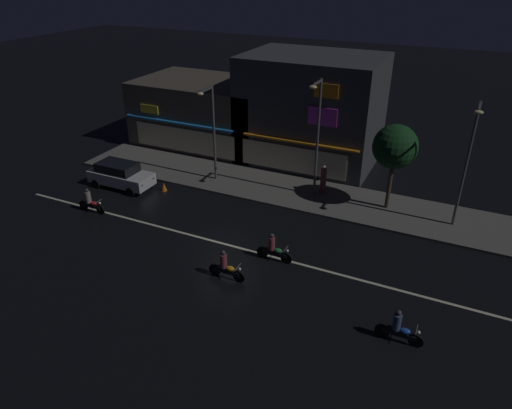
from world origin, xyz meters
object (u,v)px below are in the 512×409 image
pedestrian_on_sidewalk (323,180)px  motorcycle_trailing_far (90,202)px  motorcycle_following (273,249)px  traffic_cone (164,187)px  parked_car_near_kerb (120,175)px  motorcycle_lead (398,329)px  streetlamp_east (468,157)px  streetlamp_mid (317,131)px  motorcycle_opposite_lane (226,267)px  streetlamp_west (212,126)px

pedestrian_on_sidewalk → motorcycle_trailing_far: size_ratio=1.00×
motorcycle_following → traffic_cone: motorcycle_following is taller
motorcycle_following → traffic_cone: size_ratio=3.45×
parked_car_near_kerb → motorcycle_lead: 20.24m
pedestrian_on_sidewalk → motorcycle_lead: size_ratio=1.00×
traffic_cone → parked_car_near_kerb: bearing=-166.4°
parked_car_near_kerb → streetlamp_east: bearing=-169.8°
streetlamp_east → motorcycle_lead: streetlamp_east is taller
streetlamp_mid → traffic_cone: size_ratio=13.31×
parked_car_near_kerb → motorcycle_following: (12.50, -3.49, -0.24)m
streetlamp_mid → motorcycle_trailing_far: streetlamp_mid is taller
streetlamp_mid → motorcycle_opposite_lane: 10.48m
streetlamp_west → motorcycle_trailing_far: bearing=-123.5°
motorcycle_trailing_far → traffic_cone: size_ratio=3.45×
streetlamp_mid → motorcycle_lead: size_ratio=3.85×
motorcycle_following → motorcycle_trailing_far: 11.84m
motorcycle_following → pedestrian_on_sidewalk: bearing=-89.5°
motorcycle_lead → streetlamp_east: bearing=-93.4°
streetlamp_east → motorcycle_opposite_lane: 13.78m
streetlamp_mid → pedestrian_on_sidewalk: size_ratio=3.84×
parked_car_near_kerb → motorcycle_opposite_lane: size_ratio=2.26×
parked_car_near_kerb → motorcycle_lead: size_ratio=2.26×
streetlamp_mid → streetlamp_east: (8.32, -0.21, -0.14)m
streetlamp_east → traffic_cone: (-17.44, -2.97, -4.03)m
streetlamp_mid → motorcycle_opposite_lane: size_ratio=3.85×
motorcycle_opposite_lane → motorcycle_trailing_far: bearing=-7.5°
streetlamp_east → motorcycle_trailing_far: bearing=-159.9°
motorcycle_opposite_lane → traffic_cone: motorcycle_opposite_lane is taller
streetlamp_west → motorcycle_lead: size_ratio=3.33×
motorcycle_following → traffic_cone: bearing=-23.5°
parked_car_near_kerb → motorcycle_lead: (19.15, -6.55, -0.24)m
streetlamp_west → streetlamp_east: 15.18m
motorcycle_following → streetlamp_east: bearing=-137.5°
streetlamp_mid → motorcycle_following: streetlamp_mid is taller
streetlamp_mid → streetlamp_east: size_ratio=1.04×
streetlamp_east → pedestrian_on_sidewalk: 8.60m
pedestrian_on_sidewalk → motorcycle_opposite_lane: bearing=-132.2°
streetlamp_west → motorcycle_lead: 17.41m
parked_car_near_kerb → motorcycle_trailing_far: 3.60m
motorcycle_following → motorcycle_trailing_far: (-11.84, -0.05, 0.00)m
motorcycle_trailing_far → pedestrian_on_sidewalk: bearing=-142.9°
motorcycle_trailing_far → traffic_cone: bearing=-115.3°
streetlamp_mid → parked_car_near_kerb: 13.14m
pedestrian_on_sidewalk → motorcycle_following: pedestrian_on_sidewalk is taller
streetlamp_west → motorcycle_trailing_far: streetlamp_west is taller
pedestrian_on_sidewalk → parked_car_near_kerb: 13.26m
streetlamp_mid → parked_car_near_kerb: bearing=-162.1°
parked_car_near_kerb → motorcycle_following: 12.98m
streetlamp_east → motorcycle_following: streetlamp_east is taller
motorcycle_opposite_lane → traffic_cone: (-8.16, 6.54, -0.36)m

